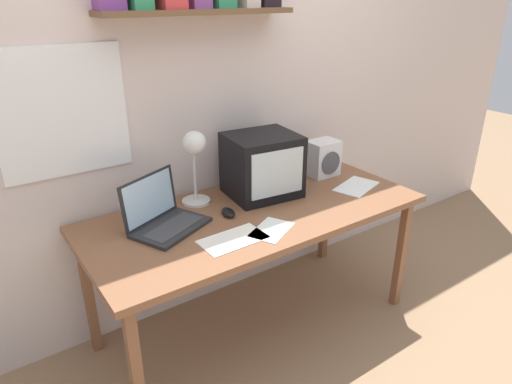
% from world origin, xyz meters
% --- Properties ---
extents(ground_plane, '(12.00, 12.00, 0.00)m').
position_xyz_m(ground_plane, '(0.00, 0.00, 0.00)').
color(ground_plane, '#957455').
extents(back_wall, '(5.60, 0.24, 2.60)m').
position_xyz_m(back_wall, '(-0.01, 0.43, 1.31)').
color(back_wall, beige).
rests_on(back_wall, ground_plane).
extents(corner_desk, '(1.73, 0.77, 0.72)m').
position_xyz_m(corner_desk, '(0.00, 0.00, 0.67)').
color(corner_desk, brown).
rests_on(corner_desk, ground_plane).
extents(crt_monitor, '(0.40, 0.36, 0.33)m').
position_xyz_m(crt_monitor, '(0.14, 0.15, 0.89)').
color(crt_monitor, black).
rests_on(crt_monitor, corner_desk).
extents(laptop, '(0.41, 0.37, 0.24)m').
position_xyz_m(laptop, '(-0.46, 0.11, 0.78)').
color(laptop, '#232326').
rests_on(laptop, corner_desk).
extents(desk_lamp, '(0.16, 0.20, 0.41)m').
position_xyz_m(desk_lamp, '(-0.22, 0.21, 1.01)').
color(desk_lamp, silver).
rests_on(desk_lamp, corner_desk).
extents(juice_glass, '(0.07, 0.07, 0.13)m').
position_xyz_m(juice_glass, '(0.42, 0.22, 0.78)').
color(juice_glass, white).
rests_on(juice_glass, corner_desk).
extents(space_heater, '(0.18, 0.15, 0.21)m').
position_xyz_m(space_heater, '(0.61, 0.17, 0.83)').
color(space_heater, white).
rests_on(space_heater, corner_desk).
extents(computer_mouse, '(0.08, 0.11, 0.03)m').
position_xyz_m(computer_mouse, '(-0.15, 0.03, 0.74)').
color(computer_mouse, black).
rests_on(computer_mouse, corner_desk).
extents(open_notebook, '(0.30, 0.18, 0.00)m').
position_xyz_m(open_notebook, '(-0.26, -0.19, 0.72)').
color(open_notebook, white).
rests_on(open_notebook, corner_desk).
extents(loose_paper_near_monitor, '(0.26, 0.23, 0.00)m').
position_xyz_m(loose_paper_near_monitor, '(-0.06, -0.22, 0.72)').
color(loose_paper_near_monitor, white).
rests_on(loose_paper_near_monitor, corner_desk).
extents(loose_paper_near_laptop, '(0.31, 0.24, 0.00)m').
position_xyz_m(loose_paper_near_laptop, '(0.64, -0.08, 0.72)').
color(loose_paper_near_laptop, white).
rests_on(loose_paper_near_laptop, corner_desk).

